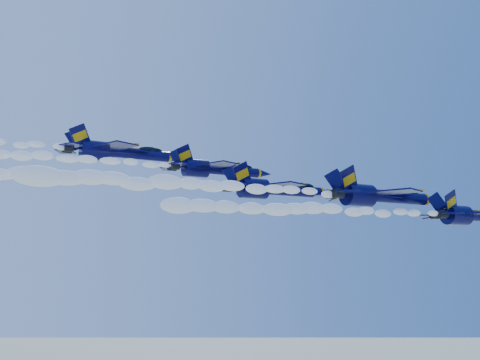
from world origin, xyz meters
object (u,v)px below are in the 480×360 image
jet_third (276,189)px  jet_fifth (119,152)px  jet_second (380,196)px  jet_fourth (216,169)px  jet_lead (474,215)px

jet_third → jet_fifth: (-17.81, 16.02, 6.44)m
jet_second → jet_fifth: jet_fifth is taller
jet_third → jet_fourth: 10.00m
jet_lead → jet_third: (-23.25, 13.62, 3.75)m
jet_second → jet_fourth: 23.78m
jet_fourth → jet_second: bearing=-45.0°
jet_third → jet_fourth: (-5.53, 7.56, 3.50)m
jet_second → jet_fifth: 38.83m
jet_second → jet_third: size_ratio=1.07×
jet_third → jet_fifth: bearing=138.0°
jet_fifth → jet_lead: bearing=-35.8°
jet_lead → jet_fourth: 36.47m
jet_second → jet_lead: bearing=-20.9°
jet_lead → jet_fifth: 51.65m
jet_lead → jet_second: (-12.30, 4.71, 2.49)m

